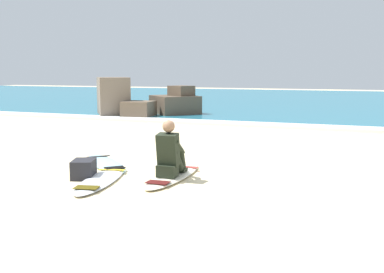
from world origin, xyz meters
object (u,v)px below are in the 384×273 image
Objects in this scene: surfboard_main at (174,175)px; surfer_seated at (170,154)px; beach_bag at (84,169)px; surfboard_spare_near at (101,179)px; surfboard_spare_far at (106,163)px.

surfer_seated reaches higher than surfboard_main.
beach_bag is (-1.41, -0.46, -0.28)m from surfer_seated.
surfboard_main is 1.23m from surfboard_spare_near.
surfboard_spare_far is at bearing 158.85° from surfer_seated.
surfboard_main is 2.29× the size of surfer_seated.
surfboard_main is 4.52× the size of beach_bag.
surfboard_spare_far is at bearing 103.27° from beach_bag.
surfboard_spare_near is 1.18× the size of surfboard_spare_far.
surfboard_spare_near is (-1.00, -0.72, 0.00)m from surfboard_main.
surfer_seated is at bearing 29.04° from surfboard_spare_near.
surfboard_spare_far is 3.87× the size of beach_bag.
surfboard_spare_far is (-1.68, 0.65, -0.40)m from surfer_seated.
surfer_seated is 1.84m from surfboard_spare_far.
beach_bag is at bearing 166.47° from surfboard_spare_near.
surfboard_main and surfboard_spare_far have the same top height.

